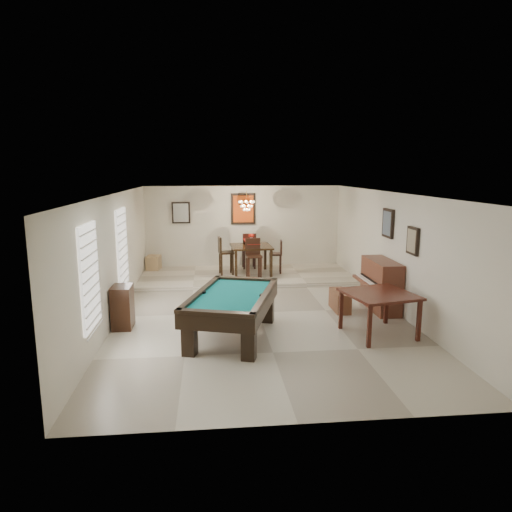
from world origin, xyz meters
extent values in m
cube|color=beige|center=(0.00, 0.00, -0.01)|extent=(6.00, 9.00, 0.02)
cube|color=silver|center=(0.00, 4.50, 1.30)|extent=(6.00, 0.04, 2.60)
cube|color=silver|center=(0.00, -4.50, 1.30)|extent=(6.00, 0.04, 2.60)
cube|color=silver|center=(-3.00, 0.00, 1.30)|extent=(0.04, 9.00, 2.60)
cube|color=silver|center=(3.00, 0.00, 1.30)|extent=(0.04, 9.00, 2.60)
cube|color=white|center=(0.00, 0.00, 2.60)|extent=(6.00, 9.00, 0.04)
cube|color=beige|center=(0.00, 3.25, 0.06)|extent=(6.00, 2.50, 0.12)
cube|color=white|center=(-2.97, -2.20, 1.40)|extent=(0.06, 1.00, 1.70)
cube|color=white|center=(-2.97, 0.60, 1.40)|extent=(0.06, 1.00, 1.70)
cube|color=brown|center=(1.82, -0.01, 0.22)|extent=(0.31, 0.79, 0.44)
cube|color=black|center=(-2.78, -0.69, 0.42)|extent=(0.38, 0.56, 0.85)
cube|color=tan|center=(-2.74, 4.15, 0.33)|extent=(0.44, 0.52, 0.42)
cube|color=#D84C14|center=(0.00, 4.46, 1.90)|extent=(0.75, 0.06, 0.95)
cube|color=white|center=(-1.90, 4.46, 1.80)|extent=(0.55, 0.06, 0.65)
cube|color=slate|center=(2.96, 0.30, 1.90)|extent=(0.06, 0.55, 0.65)
cube|color=gray|center=(2.96, -1.00, 1.70)|extent=(0.06, 0.45, 0.55)
camera|label=1|loc=(-1.04, -9.55, 3.09)|focal=32.00mm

